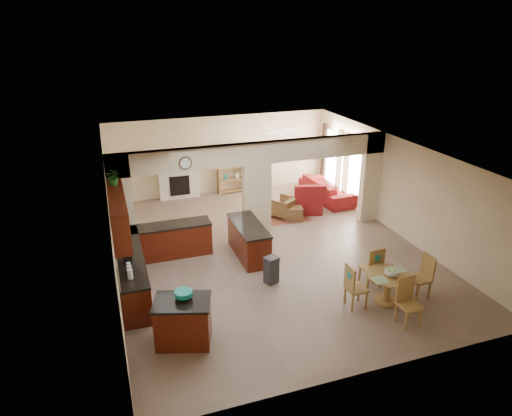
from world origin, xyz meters
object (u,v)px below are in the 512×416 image
object	(u,v)px
kitchen_island	(183,321)
armchair	(283,207)
dining_table	(388,283)
sofa	(326,189)

from	to	relation	value
kitchen_island	armchair	bearing A→B (deg)	68.34
dining_table	armchair	xyz separation A→B (m)	(-0.38, 5.27, -0.15)
kitchen_island	armchair	xyz separation A→B (m)	(4.16, 5.18, -0.15)
sofa	dining_table	bearing A→B (deg)	160.89
kitchen_island	sofa	bearing A→B (deg)	61.85
dining_table	sofa	size ratio (longest dim) A/B	0.42
dining_table	sofa	bearing A→B (deg)	75.11
kitchen_island	sofa	world-z (taller)	kitchen_island
kitchen_island	dining_table	bearing A→B (deg)	15.98
kitchen_island	dining_table	world-z (taller)	kitchen_island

